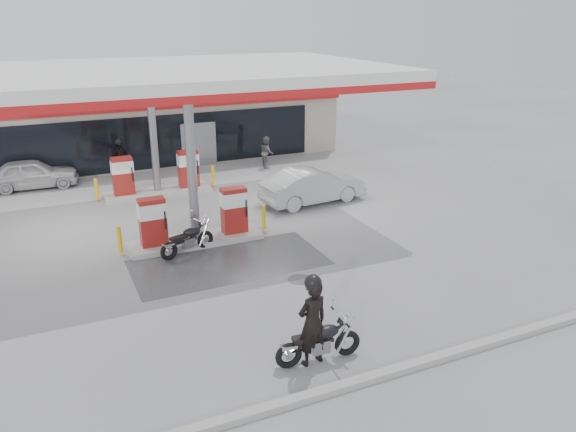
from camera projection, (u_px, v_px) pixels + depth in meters
name	position (u px, v px, depth m)	size (l,w,h in m)	color
ground	(214.00, 265.00, 17.47)	(90.00, 90.00, 0.00)	gray
wet_patch	(229.00, 262.00, 17.66)	(6.00, 3.00, 0.00)	#4C4C4F
drain_cover	(299.00, 279.00, 16.54)	(0.70, 0.70, 0.01)	#38383A
kerb	(317.00, 394.00, 11.46)	(28.00, 0.25, 0.15)	gray
store_building	(124.00, 118.00, 30.40)	(22.00, 8.22, 4.00)	#B8AC9A
canopy	(165.00, 76.00, 19.94)	(16.00, 10.02, 5.51)	silver
pump_island_near	(195.00, 223.00, 18.94)	(5.14, 1.30, 1.78)	#9E9E99
pump_island_far	(157.00, 178.00, 24.06)	(5.14, 1.30, 1.78)	#9E9E99
main_motorcycle	(320.00, 343.00, 12.53)	(2.06, 0.79, 1.06)	black
biker_main	(312.00, 323.00, 12.27)	(0.75, 0.49, 2.05)	black
parked_motorcycle	(188.00, 240.00, 18.17)	(1.94, 0.92, 1.03)	black
sedan_white	(32.00, 174.00, 24.91)	(1.57, 3.89, 1.33)	#BDBDBF
attendant	(267.00, 152.00, 28.22)	(0.77, 0.60, 1.59)	#57585C
hatchback_silver	(313.00, 186.00, 22.99)	(1.53, 4.38, 1.44)	#A0A4A8
parked_car_right	(298.00, 140.00, 32.13)	(1.82, 3.94, 1.09)	#151546
biker_walking	(120.00, 159.00, 26.35)	(1.06, 0.44, 1.80)	black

